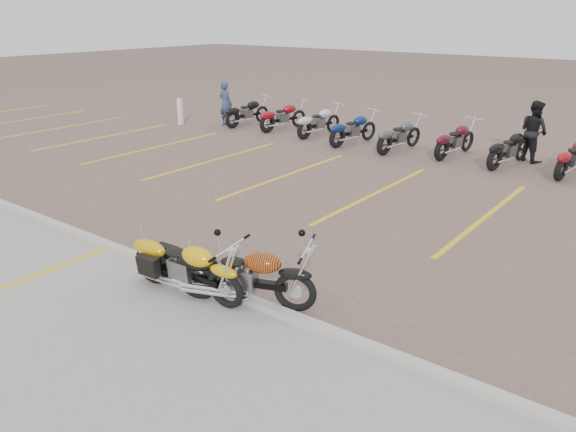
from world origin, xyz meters
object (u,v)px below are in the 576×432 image
(flame_cruiser, at_px, (242,278))
(bollard, at_px, (180,111))
(person_b, at_px, (534,131))
(yellow_cruiser, at_px, (185,268))
(person_a, at_px, (226,104))

(flame_cruiser, bearing_deg, bollard, 119.78)
(flame_cruiser, height_order, person_b, person_b)
(yellow_cruiser, distance_m, person_b, 12.05)
(yellow_cruiser, xyz_separation_m, bollard, (-10.58, 9.56, 0.05))
(person_b, height_order, bollard, person_b)
(bollard, bearing_deg, flame_cruiser, -38.88)
(bollard, bearing_deg, yellow_cruiser, -42.09)
(person_a, xyz_separation_m, bollard, (-1.55, -0.94, -0.33))
(person_b, xyz_separation_m, bollard, (-12.48, -2.33, -0.39))
(person_a, height_order, bollard, person_a)
(flame_cruiser, distance_m, person_b, 11.66)
(yellow_cruiser, height_order, flame_cruiser, flame_cruiser)
(person_b, bearing_deg, yellow_cruiser, 113.11)
(person_b, bearing_deg, flame_cruiser, 117.38)
(flame_cruiser, relative_size, person_a, 1.25)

